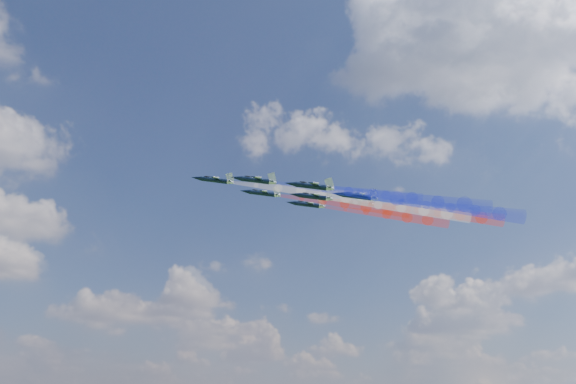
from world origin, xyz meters
TOP-DOWN VIEW (x-y plane):
  - jet_lead at (-25.07, 4.11)m, footprint 13.53×13.25m
  - trail_lead at (-7.87, -7.32)m, footprint 28.71×21.35m
  - jet_inner_left at (-22.35, -10.64)m, footprint 13.53×13.25m
  - trail_inner_left at (-5.15, -22.07)m, footprint 28.71×21.35m
  - jet_inner_right at (-11.09, 5.18)m, footprint 13.53×13.25m
  - trail_inner_right at (6.12, -6.25)m, footprint 28.71×21.35m
  - jet_outer_left at (-17.66, -25.55)m, footprint 13.53×13.25m
  - trail_outer_left at (-0.45, -36.98)m, footprint 28.71×21.35m
  - jet_center_third at (-5.89, -9.49)m, footprint 13.53×13.25m
  - trail_center_third at (11.32, -20.92)m, footprint 28.71×21.35m
  - jet_outer_right at (3.41, 6.13)m, footprint 13.53×13.25m
  - trail_outer_right at (20.61, -5.29)m, footprint 28.71×21.35m
  - jet_rear_left at (-3.10, -22.39)m, footprint 13.53×13.25m
  - trail_rear_left at (14.11, -33.82)m, footprint 28.71×21.35m
  - jet_rear_right at (9.12, -6.74)m, footprint 13.53×13.25m
  - trail_rear_right at (26.32, -18.17)m, footprint 28.71×21.35m

SIDE VIEW (x-z plane):
  - trail_outer_left at x=-0.45m, z-range 124.28..132.54m
  - trail_rear_left at x=14.11m, z-range 125.27..133.53m
  - jet_outer_left at x=-17.66m, z-range 128.30..133.92m
  - trail_center_third at x=11.32m, z-range 127.92..136.18m
  - jet_rear_left at x=-3.10m, z-range 129.28..134.91m
  - trail_inner_left at x=-5.15m, z-range 128.77..137.03m
  - trail_rear_right at x=26.32m, z-range 129.61..137.87m
  - jet_center_third at x=-5.89m, z-range 131.94..137.57m
  - trail_outer_right at x=20.61m, z-range 131.17..139.43m
  - jet_inner_left at x=-22.35m, z-range 132.79..138.42m
  - trail_inner_right at x=6.12m, z-range 131.62..139.88m
  - jet_rear_right at x=9.12m, z-range 133.63..139.25m
  - trail_lead at x=-7.87m, z-range 132.31..140.57m
  - jet_outer_right at x=3.41m, z-range 135.19..140.82m
  - jet_inner_right at x=-11.09m, z-range 135.64..141.27m
  - jet_lead at x=-25.07m, z-range 136.33..141.96m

